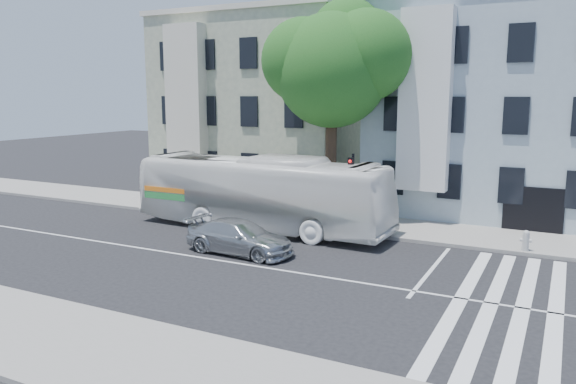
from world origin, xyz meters
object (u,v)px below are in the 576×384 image
Objects in this scene: bus at (261,193)px; traffic_signal at (352,183)px; fire_hydrant at (526,240)px; sedan at (240,237)px.

traffic_signal is at bearing -75.41° from bus.
traffic_signal is 7.62m from fire_hydrant.
sedan reaches higher than fire_hydrant.
sedan is at bearing -160.74° from bus.
sedan is 5.97m from traffic_signal.
fire_hydrant is (10.34, 5.05, -0.09)m from sedan.
traffic_signal is (2.95, 4.90, 1.74)m from sedan.
sedan is at bearing -154.00° from fire_hydrant.
bus is 15.05× the size of fire_hydrant.
traffic_signal is at bearing -178.86° from fire_hydrant.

